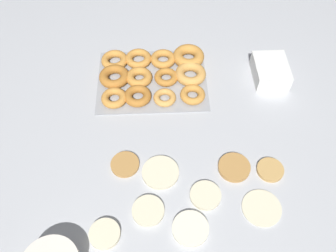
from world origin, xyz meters
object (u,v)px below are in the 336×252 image
object	(u,v)px
pancake_6	(125,164)
pancake_8	(205,195)
donut_tray	(154,75)
pancake_1	(160,172)
pancake_7	(270,170)
pancake_5	(148,211)
container_stack	(270,71)
pancake_2	(234,167)
pancake_3	(105,234)
pancake_0	(262,208)
pancake_4	(191,229)

from	to	relation	value
pancake_6	pancake_8	size ratio (longest dim) A/B	0.97
pancake_6	donut_tray	xyz separation A→B (m)	(-0.10, -0.36, 0.01)
pancake_1	pancake_6	bearing A→B (deg)	-16.54
donut_tray	pancake_7	bearing A→B (deg)	130.97
pancake_5	container_stack	xyz separation A→B (m)	(-0.45, -0.50, 0.02)
pancake_2	pancake_3	xyz separation A→B (m)	(0.38, 0.19, 0.00)
container_stack	pancake_5	bearing A→B (deg)	48.45
pancake_6	container_stack	world-z (taller)	container_stack
pancake_1	pancake_2	xyz separation A→B (m)	(-0.22, -0.01, 0.00)
pancake_2	pancake_5	xyz separation A→B (m)	(0.26, 0.13, -0.00)
pancake_3	pancake_5	xyz separation A→B (m)	(-0.12, -0.06, -0.00)
pancake_1	pancake_5	size ratio (longest dim) A/B	1.22
pancake_2	pancake_6	xyz separation A→B (m)	(0.33, -0.02, -0.00)
pancake_6	pancake_7	world-z (taller)	same
pancake_3	pancake_5	size ratio (longest dim) A/B	0.92
pancake_6	donut_tray	distance (m)	0.37
pancake_0	donut_tray	size ratio (longest dim) A/B	0.29
pancake_5	pancake_7	bearing A→B (deg)	-162.73
pancake_0	container_stack	xyz separation A→B (m)	(-0.12, -0.51, 0.03)
pancake_1	pancake_2	bearing A→B (deg)	-178.11
pancake_8	container_stack	world-z (taller)	container_stack
pancake_1	pancake_2	distance (m)	0.22
pancake_3	pancake_4	xyz separation A→B (m)	(-0.23, -0.01, -0.00)
pancake_2	pancake_3	size ratio (longest dim) A/B	1.15
pancake_7	pancake_8	bearing A→B (deg)	20.21
pancake_3	pancake_0	bearing A→B (deg)	-172.42
pancake_6	container_stack	distance (m)	0.62
pancake_0	pancake_1	size ratio (longest dim) A/B	1.01
pancake_5	pancake_1	bearing A→B (deg)	-107.59
pancake_2	donut_tray	distance (m)	0.45
pancake_1	pancake_2	world-z (taller)	pancake_2
pancake_4	pancake_7	xyz separation A→B (m)	(-0.25, -0.17, -0.00)
pancake_0	pancake_7	world-z (taller)	pancake_7
pancake_7	container_stack	bearing A→B (deg)	-101.08
pancake_1	pancake_3	bearing A→B (deg)	49.38
pancake_7	container_stack	world-z (taller)	container_stack
pancake_2	pancake_6	bearing A→B (deg)	-4.23
pancake_0	pancake_7	bearing A→B (deg)	-112.24
pancake_0	pancake_3	world-z (taller)	pancake_3
donut_tray	pancake_1	bearing A→B (deg)	91.80
pancake_5	pancake_3	bearing A→B (deg)	27.64
pancake_6	pancake_8	xyz separation A→B (m)	(-0.24, 0.11, 0.00)
pancake_5	pancake_7	size ratio (longest dim) A/B	1.13
pancake_6	donut_tray	bearing A→B (deg)	-104.83
pancake_3	pancake_5	distance (m)	0.13
pancake_4	donut_tray	world-z (taller)	donut_tray
pancake_8	container_stack	bearing A→B (deg)	-121.16
pancake_0	pancake_8	world-z (taller)	pancake_8
pancake_8	donut_tray	bearing A→B (deg)	-73.45
pancake_1	container_stack	xyz separation A→B (m)	(-0.41, -0.38, 0.02)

